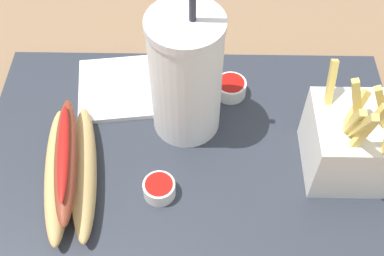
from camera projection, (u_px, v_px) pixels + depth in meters
ground_plane at (192, 157)px, 0.60m from camera, size 2.40×2.40×0.02m
food_tray at (192, 148)px, 0.58m from camera, size 0.49×0.30×0.02m
soda_cup at (186, 76)px, 0.53m from camera, size 0.08×0.08×0.26m
fries_basket at (351, 142)px, 0.52m from camera, size 0.09×0.09×0.16m
hot_dog_1 at (70, 168)px, 0.53m from camera, size 0.08×0.18×0.06m
ketchup_cup_1 at (159, 188)px, 0.53m from camera, size 0.04×0.04×0.02m
ketchup_cup_2 at (231, 87)px, 0.61m from camera, size 0.04×0.04×0.02m
napkin_stack at (119, 88)px, 0.62m from camera, size 0.12×0.12×0.01m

